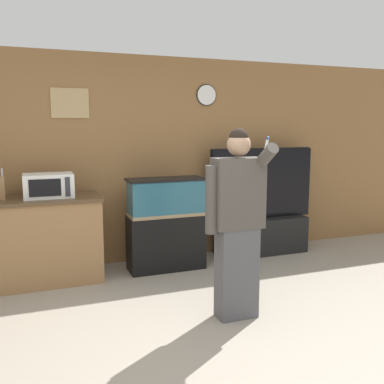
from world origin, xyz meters
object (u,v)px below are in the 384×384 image
Objects in this scene: person_standing at (237,221)px; microwave at (49,185)px; tv_on_stand at (261,223)px; aquarium_on_stand at (166,224)px; counter_island at (29,241)px.

microwave is at bearing 133.90° from person_standing.
person_standing is at bearing -126.07° from tv_on_stand.
aquarium_on_stand is 0.74× the size of tv_on_stand.
person_standing reaches higher than aquarium_on_stand.
aquarium_on_stand is at bearing -2.52° from counter_island.
microwave is at bearing -177.67° from tv_on_stand.
person_standing reaches higher than microwave.
microwave is 0.47× the size of aquarium_on_stand.
counter_island is at bearing 178.51° from microwave.
aquarium_on_stand is 0.65× the size of person_standing.
tv_on_stand is (2.97, 0.11, -0.06)m from counter_island.
microwave is 2.19m from person_standing.
aquarium_on_stand is at bearing -173.02° from tv_on_stand.
aquarium_on_stand is 1.44m from tv_on_stand.
person_standing is (-1.23, -1.68, 0.47)m from tv_on_stand.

